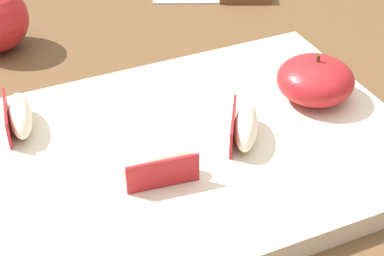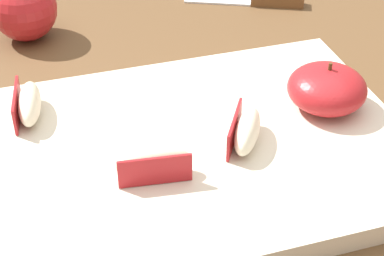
{
  "view_description": "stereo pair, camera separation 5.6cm",
  "coord_description": "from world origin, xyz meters",
  "px_view_note": "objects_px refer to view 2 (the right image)",
  "views": [
    {
      "loc": [
        -0.21,
        -0.41,
        1.11
      ],
      "look_at": [
        -0.03,
        -0.0,
        0.78
      ],
      "focal_mm": 59.23,
      "sensor_mm": 36.0,
      "label": 1
    },
    {
      "loc": [
        -0.16,
        -0.43,
        1.11
      ],
      "look_at": [
        -0.03,
        -0.0,
        0.78
      ],
      "focal_mm": 59.23,
      "sensor_mm": 36.0,
      "label": 2
    }
  ],
  "objects_px": {
    "cutting_board": "(192,155)",
    "apple_wedge_back": "(28,104)",
    "apple_wedge_right": "(153,163)",
    "apple_wedge_front": "(246,131)",
    "paring_knife": "(267,0)",
    "whole_apple_crimson": "(24,8)",
    "apple_half_skin_up": "(327,88)"
  },
  "relations": [
    {
      "from": "apple_wedge_front",
      "to": "apple_wedge_right",
      "type": "distance_m",
      "value": 0.09
    },
    {
      "from": "cutting_board",
      "to": "paring_knife",
      "type": "relative_size",
      "value": 2.61
    },
    {
      "from": "apple_wedge_right",
      "to": "apple_wedge_back",
      "type": "xyz_separation_m",
      "value": [
        -0.09,
        0.12,
        0.0
      ]
    },
    {
      "from": "cutting_board",
      "to": "apple_wedge_back",
      "type": "relative_size",
      "value": 5.96
    },
    {
      "from": "apple_half_skin_up",
      "to": "paring_knife",
      "type": "distance_m",
      "value": 0.28
    },
    {
      "from": "cutting_board",
      "to": "apple_wedge_front",
      "type": "height_order",
      "value": "apple_wedge_front"
    },
    {
      "from": "cutting_board",
      "to": "apple_wedge_front",
      "type": "bearing_deg",
      "value": -12.63
    },
    {
      "from": "apple_half_skin_up",
      "to": "paring_knife",
      "type": "relative_size",
      "value": 0.5
    },
    {
      "from": "apple_half_skin_up",
      "to": "apple_wedge_back",
      "type": "distance_m",
      "value": 0.29
    },
    {
      "from": "apple_wedge_right",
      "to": "apple_wedge_back",
      "type": "relative_size",
      "value": 1.0
    },
    {
      "from": "apple_wedge_back",
      "to": "paring_knife",
      "type": "distance_m",
      "value": 0.39
    },
    {
      "from": "apple_wedge_back",
      "to": "apple_half_skin_up",
      "type": "bearing_deg",
      "value": -13.83
    },
    {
      "from": "apple_wedge_right",
      "to": "cutting_board",
      "type": "bearing_deg",
      "value": 34.92
    },
    {
      "from": "apple_wedge_front",
      "to": "whole_apple_crimson",
      "type": "distance_m",
      "value": 0.35
    },
    {
      "from": "apple_wedge_front",
      "to": "apple_wedge_back",
      "type": "distance_m",
      "value": 0.21
    },
    {
      "from": "cutting_board",
      "to": "paring_knife",
      "type": "height_order",
      "value": "cutting_board"
    },
    {
      "from": "cutting_board",
      "to": "apple_wedge_front",
      "type": "distance_m",
      "value": 0.05
    },
    {
      "from": "cutting_board",
      "to": "apple_wedge_right",
      "type": "distance_m",
      "value": 0.06
    },
    {
      "from": "paring_knife",
      "to": "whole_apple_crimson",
      "type": "distance_m",
      "value": 0.32
    },
    {
      "from": "whole_apple_crimson",
      "to": "apple_half_skin_up",
      "type": "bearing_deg",
      "value": -45.63
    },
    {
      "from": "paring_knife",
      "to": "apple_wedge_front",
      "type": "bearing_deg",
      "value": -116.07
    },
    {
      "from": "apple_wedge_back",
      "to": "whole_apple_crimson",
      "type": "distance_m",
      "value": 0.2
    },
    {
      "from": "cutting_board",
      "to": "apple_wedge_back",
      "type": "bearing_deg",
      "value": 146.31
    },
    {
      "from": "cutting_board",
      "to": "apple_wedge_front",
      "type": "relative_size",
      "value": 6.02
    },
    {
      "from": "apple_wedge_back",
      "to": "whole_apple_crimson",
      "type": "height_order",
      "value": "whole_apple_crimson"
    },
    {
      "from": "paring_knife",
      "to": "apple_wedge_back",
      "type": "bearing_deg",
      "value": -148.59
    },
    {
      "from": "apple_wedge_front",
      "to": "paring_knife",
      "type": "distance_m",
      "value": 0.34
    },
    {
      "from": "apple_wedge_front",
      "to": "paring_knife",
      "type": "bearing_deg",
      "value": 63.93
    },
    {
      "from": "cutting_board",
      "to": "paring_knife",
      "type": "distance_m",
      "value": 0.35
    },
    {
      "from": "apple_wedge_right",
      "to": "apple_wedge_back",
      "type": "height_order",
      "value": "same"
    },
    {
      "from": "apple_wedge_front",
      "to": "paring_knife",
      "type": "xyz_separation_m",
      "value": [
        0.15,
        0.3,
        -0.03
      ]
    },
    {
      "from": "apple_wedge_front",
      "to": "apple_wedge_right",
      "type": "relative_size",
      "value": 0.99
    }
  ]
}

